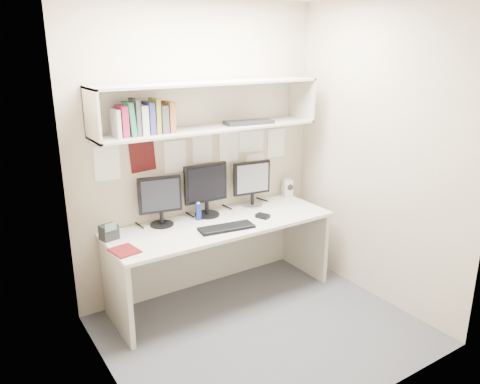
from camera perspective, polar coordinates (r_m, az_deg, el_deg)
floor at (r=3.95m, az=2.83°, el=-16.50°), size 2.40×2.00×0.01m
wall_back at (r=4.23m, az=-4.87°, el=5.02°), size 2.40×0.02×2.60m
wall_front at (r=2.70m, az=15.75°, el=-2.83°), size 2.40×0.02×2.60m
wall_left at (r=2.89m, az=-16.48°, el=-1.54°), size 0.02×2.00×2.60m
wall_right at (r=4.20m, az=16.55°, el=4.29°), size 0.02×2.00×2.60m
desk at (r=4.24m, az=-2.27°, el=-8.26°), size 2.00×0.70×0.73m
overhead_hutch at (r=4.03m, az=-4.06°, el=10.50°), size 2.00×0.38×0.40m
pinned_papers at (r=4.23m, az=-4.81°, el=4.34°), size 1.92×0.01×0.48m
monitor_left at (r=4.01m, az=-9.71°, el=-0.82°), size 0.37×0.20×0.43m
monitor_center at (r=4.18m, az=-4.17°, el=0.51°), size 0.41×0.23×0.48m
monitor_right at (r=4.44m, az=1.46°, el=1.28°), size 0.37×0.21×0.43m
keyboard at (r=3.94m, az=-1.66°, el=-4.38°), size 0.49×0.23×0.02m
mouse at (r=4.19m, az=2.78°, el=-2.93°), size 0.11×0.14×0.04m
speaker at (r=4.78m, az=5.79°, el=0.49°), size 0.11×0.11×0.18m
blue_bottle at (r=4.14m, az=-5.08°, el=-2.38°), size 0.05×0.05×0.16m
maroon_notebook at (r=3.63m, az=-13.88°, el=-6.96°), size 0.21×0.24×0.01m
desk_phone at (r=3.86m, az=-15.69°, el=-4.72°), size 0.15×0.14×0.16m
book_stack at (r=3.75m, az=-11.65°, el=8.75°), size 0.47×0.17×0.28m
hutch_tray at (r=4.17m, az=1.09°, el=8.50°), size 0.46×0.24×0.03m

